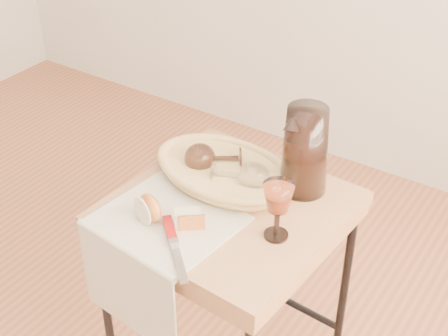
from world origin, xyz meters
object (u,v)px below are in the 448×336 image
Objects in this scene: tea_towel at (167,220)px; apple_half at (150,208)px; goblet_lying_a at (217,158)px; table_knife at (174,245)px; wine_goblet at (277,211)px; side_table at (228,301)px; goblet_lying_b at (237,175)px; pitcher at (305,150)px; bread_basket at (224,173)px.

tea_towel is 0.05m from apple_half.
goblet_lying_a is 0.32m from table_knife.
wine_goblet is at bearing 41.62° from apple_half.
tea_towel is (-0.09, -0.14, 0.34)m from side_table.
wine_goblet reaches higher than goblet_lying_a.
side_table is 5.05× the size of goblet_lying_a.
side_table is 8.75× the size of apple_half.
goblet_lying_b is 0.48× the size of pitcher.
bread_basket is at bearing 143.55° from table_knife.
goblet_lying_a is at bearing 136.31° from side_table.
apple_half is at bearing -139.37° from goblet_lying_b.
bread_basket is 0.24m from apple_half.
table_knife is (0.11, -0.05, -0.03)m from apple_half.
tea_towel is 0.21m from bread_basket.
wine_goblet is (0.22, -0.12, 0.05)m from bread_basket.
pitcher is at bearing 53.33° from side_table.
side_table is 2.48× the size of pitcher.
goblet_lying_b is (0.05, -0.02, 0.03)m from bread_basket.
apple_half reaches higher than side_table.
side_table is 0.43m from apple_half.
tea_towel is at bearing 179.17° from table_knife.
goblet_lying_a is (-0.01, 0.23, 0.05)m from tea_towel.
goblet_lying_a is 0.49× the size of pitcher.
pitcher is at bearing 61.68° from tea_towel.
tea_towel is at bearing 54.51° from apple_half.
bread_basket is at bearing 90.15° from tea_towel.
table_knife is (-0.17, -0.17, -0.06)m from wine_goblet.
pitcher is 1.84× the size of wine_goblet.
goblet_lying_b is 0.18m from pitcher.
apple_half is at bearing 49.12° from goblet_lying_a.
goblet_lying_b is 0.60× the size of table_knife.
side_table is 1.93× the size of bread_basket.
pitcher is (0.18, 0.09, 0.09)m from bread_basket.
goblet_lying_a is (-0.03, 0.02, 0.03)m from bread_basket.
wine_goblet is 0.30m from apple_half.
apple_half is 0.12m from table_knife.
table_knife is (-0.01, -0.21, 0.35)m from side_table.
side_table is 0.41m from table_knife.
table_knife is (0.06, -0.29, -0.01)m from bread_basket.
side_table is at bearing -141.37° from pitcher.
side_table is 0.38m from tea_towel.
goblet_lying_a is 0.24m from pitcher.
bread_basket is 0.04m from goblet_lying_a.
pitcher is at bearing 29.94° from bread_basket.
side_table is 0.38m from bread_basket.
side_table is 0.50m from pitcher.
bread_basket is 1.28× the size of pitcher.
goblet_lying_b is (-0.01, 0.05, 0.39)m from side_table.
bread_basket is 2.69× the size of goblet_lying_b.
wine_goblet reaches higher than table_knife.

